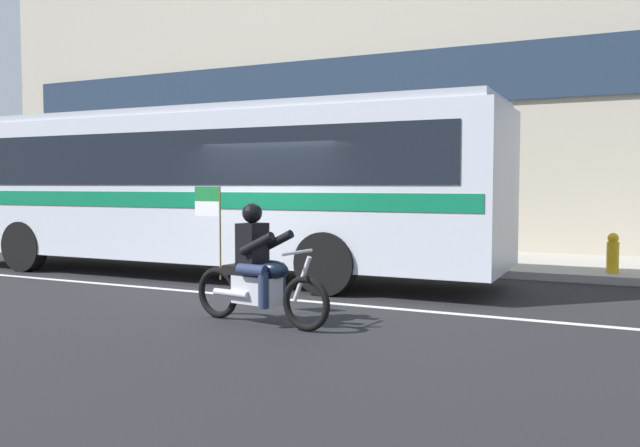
# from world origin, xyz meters

# --- Properties ---
(ground_plane) EXTENTS (60.00, 60.00, 0.00)m
(ground_plane) POSITION_xyz_m (0.00, 0.00, 0.00)
(ground_plane) COLOR black
(sidewalk_curb) EXTENTS (28.00, 3.80, 0.15)m
(sidewalk_curb) POSITION_xyz_m (0.00, 5.10, 0.07)
(sidewalk_curb) COLOR #A39E93
(sidewalk_curb) RESTS_ON ground_plane
(lane_center_stripe) EXTENTS (26.60, 0.14, 0.01)m
(lane_center_stripe) POSITION_xyz_m (0.00, -0.60, 0.00)
(lane_center_stripe) COLOR silver
(lane_center_stripe) RESTS_ON ground_plane
(office_building_facade) EXTENTS (28.00, 0.89, 13.01)m
(office_building_facade) POSITION_xyz_m (0.00, 7.39, 6.51)
(office_building_facade) COLOR #B2A893
(office_building_facade) RESTS_ON ground_plane
(transit_bus) EXTENTS (11.81, 2.67, 3.22)m
(transit_bus) POSITION_xyz_m (-2.18, 1.19, 1.88)
(transit_bus) COLOR silver
(transit_bus) RESTS_ON ground_plane
(motorcycle_with_rider) EXTENTS (2.18, 0.68, 1.78)m
(motorcycle_with_rider) POSITION_xyz_m (1.20, -2.34, 0.67)
(motorcycle_with_rider) COLOR black
(motorcycle_with_rider) RESTS_ON ground_plane
(fire_hydrant) EXTENTS (0.22, 0.30, 0.75)m
(fire_hydrant) POSITION_xyz_m (5.24, 3.79, 0.52)
(fire_hydrant) COLOR gold
(fire_hydrant) RESTS_ON sidewalk_curb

